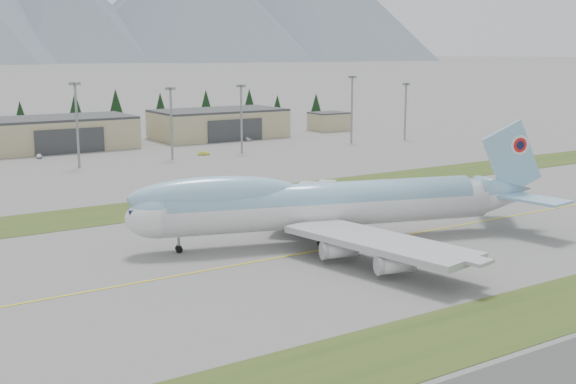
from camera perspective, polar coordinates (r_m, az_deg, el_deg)
ground at (r=127.31m, az=7.54°, el=-3.71°), size 7000.00×7000.00×0.00m
grass_strip_near at (r=102.58m, az=21.45°, el=-8.06°), size 400.00×14.00×0.08m
grass_strip_far at (r=163.32m, az=-2.66°, el=-0.34°), size 400.00×18.00×0.08m
taxiway_line_main at (r=127.31m, az=7.54°, el=-3.71°), size 400.00×0.40×0.02m
boeing_747_freighter at (r=123.28m, az=2.94°, el=-0.94°), size 76.36×63.29×20.16m
hangar_center at (r=253.60m, az=-17.67°, el=4.46°), size 48.00×26.60×10.80m
hangar_right at (r=275.11m, az=-5.49°, el=5.41°), size 48.00×26.60×10.80m
control_shed at (r=299.72m, az=3.25°, el=5.59°), size 14.00×12.00×7.60m
floodlight_masts at (r=235.31m, az=-2.23°, el=7.02°), size 124.76×5.99×23.86m
service_vehicle_a at (r=234.30m, az=-19.06°, el=2.54°), size 2.32×4.25×1.37m
service_vehicle_b at (r=229.68m, az=-6.67°, el=2.91°), size 3.99×2.68×1.24m
service_vehicle_c at (r=265.58m, az=-3.25°, el=4.07°), size 2.10×4.76×1.36m
conifer_belt at (r=315.03m, az=-19.41°, el=5.90°), size 274.16×15.55×16.62m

